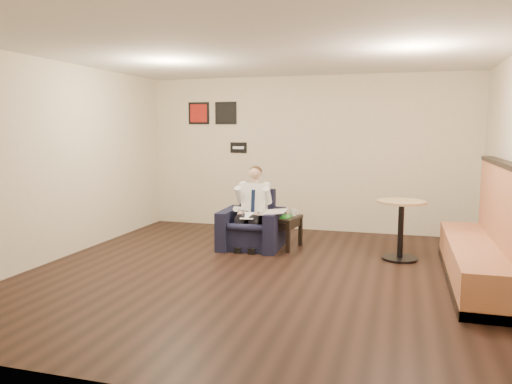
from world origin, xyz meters
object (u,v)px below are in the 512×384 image
(smartphone, at_px, (286,214))
(side_table, at_px, (278,232))
(armchair, at_px, (252,220))
(cafe_table, at_px, (401,230))
(banquette, at_px, (479,224))
(green_folder, at_px, (276,216))
(seated_man, at_px, (250,211))
(coffee_mug, at_px, (293,212))

(smartphone, bearing_deg, side_table, -97.35)
(armchair, height_order, cafe_table, armchair)
(banquette, distance_m, cafe_table, 1.27)
(side_table, bearing_deg, armchair, -158.77)
(armchair, distance_m, side_table, 0.46)
(green_folder, height_order, smartphone, green_folder)
(seated_man, bearing_deg, side_table, 32.95)
(smartphone, bearing_deg, armchair, -127.20)
(seated_man, height_order, side_table, seated_man)
(green_folder, relative_size, banquette, 0.18)
(coffee_mug, bearing_deg, seated_man, -148.75)
(side_table, height_order, green_folder, green_folder)
(coffee_mug, xyz_separation_m, smartphone, (-0.13, 0.07, -0.05))
(armchair, relative_size, cafe_table, 1.07)
(green_folder, height_order, cafe_table, cafe_table)
(armchair, xyz_separation_m, smartphone, (0.47, 0.32, 0.06))
(banquette, bearing_deg, smartphone, 154.49)
(side_table, bearing_deg, cafe_table, -7.73)
(smartphone, bearing_deg, seated_man, -118.41)
(armchair, xyz_separation_m, coffee_mug, (0.61, 0.25, 0.10))
(coffee_mug, distance_m, cafe_table, 1.67)
(coffee_mug, relative_size, smartphone, 0.68)
(armchair, height_order, seated_man, seated_man)
(seated_man, relative_size, green_folder, 2.45)
(coffee_mug, bearing_deg, smartphone, 153.92)
(banquette, relative_size, cafe_table, 3.30)
(smartphone, height_order, cafe_table, cafe_table)
(side_table, height_order, smartphone, smartphone)
(banquette, bearing_deg, cafe_table, 136.32)
(armchair, distance_m, smartphone, 0.57)
(green_folder, xyz_separation_m, banquette, (2.77, -1.09, 0.22))
(coffee_mug, bearing_deg, cafe_table, -12.12)
(smartphone, relative_size, banquette, 0.05)
(green_folder, relative_size, smartphone, 3.21)
(green_folder, xyz_separation_m, coffee_mug, (0.25, 0.12, 0.05))
(side_table, distance_m, coffee_mug, 0.38)
(seated_man, bearing_deg, banquette, -16.54)
(armchair, bearing_deg, side_table, 19.63)
(side_table, bearing_deg, seated_man, -145.46)
(seated_man, distance_m, banquette, 3.24)
(green_folder, relative_size, cafe_table, 0.58)
(side_table, relative_size, coffee_mug, 5.79)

